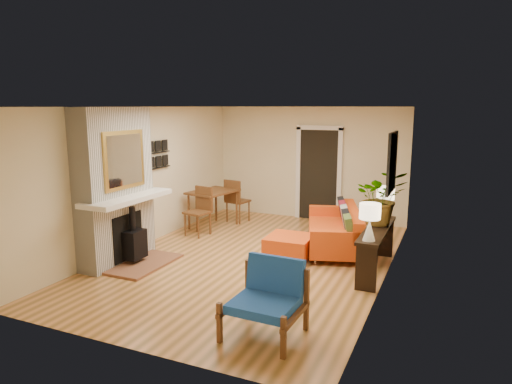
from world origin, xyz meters
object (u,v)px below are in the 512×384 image
(dining_table, at_px, (216,198))
(houseplant, at_px, (381,197))
(blue_chair, at_px, (268,294))
(console_table, at_px, (377,237))
(ottoman, at_px, (289,245))
(lamp_far, at_px, (385,198))
(sofa, at_px, (338,230))
(lamp_near, at_px, (370,218))

(dining_table, bearing_deg, houseplant, -17.18)
(blue_chair, xyz_separation_m, console_table, (0.82, 2.51, 0.11))
(ottoman, relative_size, blue_chair, 0.90)
(console_table, height_order, houseplant, houseplant)
(console_table, bearing_deg, houseplant, 92.31)
(ottoman, bearing_deg, lamp_far, 22.81)
(sofa, bearing_deg, lamp_far, -14.96)
(houseplant, bearing_deg, sofa, 139.48)
(console_table, xyz_separation_m, lamp_far, (0.00, 0.74, 0.49))
(lamp_near, height_order, lamp_far, same)
(dining_table, distance_m, houseplant, 3.84)
(sofa, height_order, dining_table, dining_table)
(sofa, height_order, houseplant, houseplant)
(dining_table, bearing_deg, lamp_far, -9.82)
(houseplant, bearing_deg, console_table, -87.69)
(dining_table, height_order, lamp_near, lamp_near)
(blue_chair, relative_size, dining_table, 0.46)
(houseplant, bearing_deg, lamp_near, -89.42)
(blue_chair, bearing_deg, dining_table, 126.01)
(dining_table, xyz_separation_m, console_table, (3.64, -1.37, -0.07))
(sofa, distance_m, lamp_far, 1.13)
(lamp_near, distance_m, lamp_far, 1.49)
(ottoman, xyz_separation_m, lamp_near, (1.50, -0.86, 0.84))
(lamp_far, bearing_deg, lamp_near, -90.00)
(lamp_near, relative_size, lamp_far, 1.00)
(ottoman, distance_m, lamp_near, 1.92)
(lamp_near, bearing_deg, sofa, 116.45)
(ottoman, xyz_separation_m, lamp_far, (1.50, 0.63, 0.84))
(sofa, distance_m, console_table, 1.31)
(dining_table, relative_size, houseplant, 2.10)
(dining_table, bearing_deg, lamp_near, -30.16)
(console_table, relative_size, houseplant, 2.07)
(blue_chair, distance_m, console_table, 2.64)
(lamp_near, bearing_deg, dining_table, 149.84)
(lamp_near, xyz_separation_m, lamp_far, (0.00, 1.49, 0.00))
(blue_chair, bearing_deg, lamp_far, 75.78)
(sofa, xyz_separation_m, ottoman, (-0.64, -0.86, -0.14))
(console_table, height_order, lamp_far, lamp_far)
(sofa, relative_size, lamp_near, 4.16)
(console_table, relative_size, lamp_far, 3.43)
(sofa, relative_size, lamp_far, 4.16)
(ottoman, height_order, lamp_near, lamp_near)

